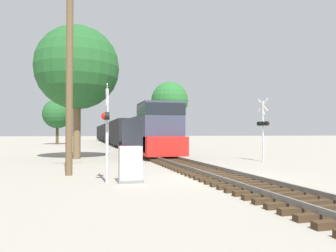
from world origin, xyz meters
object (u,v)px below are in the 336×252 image
object	(u,v)px
freight_train	(114,133)
tree_far_right	(77,68)
tree_mid_background	(170,101)
crossing_signal_far	(263,125)
crossing_signal_near	(106,123)
relay_cabinet	(130,165)
tree_deep_background	(57,114)
utility_pole	(69,76)

from	to	relation	value
freight_train	tree_far_right	world-z (taller)	tree_far_right
tree_mid_background	freight_train	bearing A→B (deg)	112.35
crossing_signal_far	tree_mid_background	world-z (taller)	tree_mid_background
crossing_signal_near	relay_cabinet	world-z (taller)	crossing_signal_near
crossing_signal_far	tree_deep_background	world-z (taller)	tree_deep_background
tree_far_right	relay_cabinet	bearing A→B (deg)	-80.28
crossing_signal_far	tree_mid_background	distance (m)	24.80
freight_train	relay_cabinet	xyz separation A→B (m)	(-3.95, -46.88, -1.25)
tree_far_right	tree_mid_background	bearing A→B (deg)	56.81
crossing_signal_far	tree_far_right	world-z (taller)	tree_far_right
freight_train	crossing_signal_far	size ratio (longest dim) A/B	17.68
freight_train	tree_deep_background	xyz separation A→B (m)	(-9.81, -0.43, 3.31)
crossing_signal_far	freight_train	bearing A→B (deg)	-6.34
crossing_signal_far	tree_mid_background	bearing A→B (deg)	-15.26
crossing_signal_far	relay_cabinet	world-z (taller)	crossing_signal_far
tree_deep_background	crossing_signal_near	bearing A→B (deg)	-83.91
utility_pole	tree_far_right	xyz separation A→B (m)	(0.23, 9.84, 2.31)
crossing_signal_near	utility_pole	bearing A→B (deg)	-146.90
freight_train	tree_deep_background	bearing A→B (deg)	-177.49
freight_train	tree_mid_background	world-z (taller)	tree_mid_background
freight_train	crossing_signal_far	bearing A→B (deg)	-80.99
tree_far_right	tree_deep_background	size ratio (longest dim) A/B	1.29
utility_pole	tree_mid_background	size ratio (longest dim) A/B	0.97
freight_train	crossing_signal_far	xyz separation A→B (m)	(6.29, -39.67, 0.53)
relay_cabinet	tree_mid_background	size ratio (longest dim) A/B	0.16
tree_far_right	tree_deep_background	distance (m)	33.94
tree_far_right	tree_deep_background	bearing A→B (deg)	96.21
crossing_signal_far	utility_pole	world-z (taller)	utility_pole
crossing_signal_near	crossing_signal_far	size ratio (longest dim) A/B	0.89
tree_far_right	crossing_signal_near	bearing A→B (deg)	-84.25
utility_pole	tree_far_right	distance (m)	10.11
relay_cabinet	tree_far_right	size ratio (longest dim) A/B	0.14
relay_cabinet	tree_mid_background	world-z (taller)	tree_mid_background
crossing_signal_near	utility_pole	size ratio (longest dim) A/B	0.43
freight_train	relay_cabinet	distance (m)	47.06
utility_pole	tree_deep_background	world-z (taller)	utility_pole
freight_train	utility_pole	xyz separation A→B (m)	(-6.36, -43.97, 2.61)
freight_train	utility_pole	world-z (taller)	utility_pole
relay_cabinet	tree_deep_background	world-z (taller)	tree_deep_background
crossing_signal_far	relay_cabinet	distance (m)	12.65
tree_far_right	utility_pole	bearing A→B (deg)	-91.32
crossing_signal_far	relay_cabinet	bearing A→B (deg)	109.80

